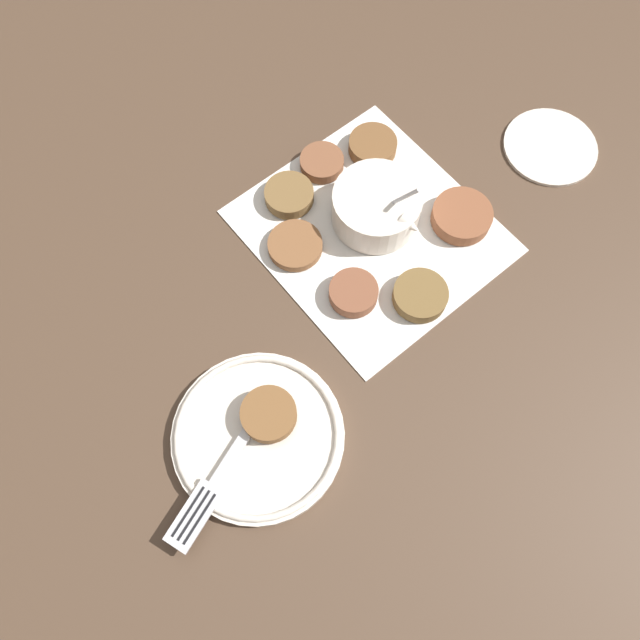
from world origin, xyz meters
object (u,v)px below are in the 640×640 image
(sauce_bowl, at_px, (377,208))
(fritter_on_plate, at_px, (269,414))
(extra_saucer, at_px, (551,146))
(fork, at_px, (214,484))
(serving_plate, at_px, (258,436))

(sauce_bowl, bearing_deg, fritter_on_plate, -72.39)
(sauce_bowl, distance_m, extra_saucer, 0.27)
(fritter_on_plate, bearing_deg, fork, -83.95)
(sauce_bowl, relative_size, fritter_on_plate, 1.97)
(sauce_bowl, height_order, serving_plate, sauce_bowl)
(sauce_bowl, relative_size, fork, 0.64)
(serving_plate, xyz_separation_m, fritter_on_plate, (-0.00, 0.02, 0.02))
(fritter_on_plate, relative_size, extra_saucer, 0.49)
(fork, bearing_deg, fritter_on_plate, 96.05)
(sauce_bowl, height_order, fork, sauce_bowl)
(serving_plate, height_order, fork, fork)
(sauce_bowl, distance_m, serving_plate, 0.32)
(serving_plate, bearing_deg, fork, -85.70)
(fork, xyz_separation_m, extra_saucer, (0.00, 0.61, -0.02))
(fritter_on_plate, distance_m, extra_saucer, 0.52)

